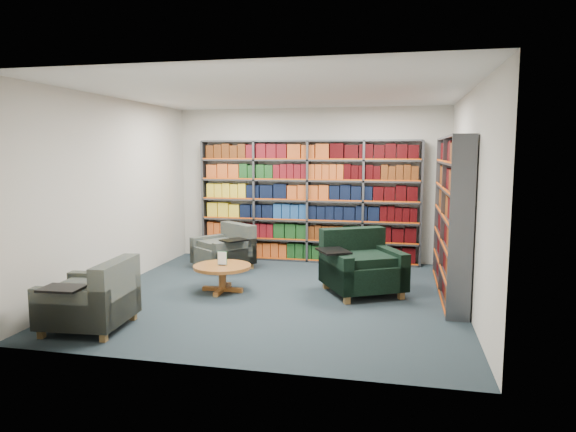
% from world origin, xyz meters
% --- Properties ---
extents(room_shell, '(5.02, 5.02, 2.82)m').
position_xyz_m(room_shell, '(0.00, 0.00, 1.40)').
color(room_shell, '#1B272E').
rests_on(room_shell, ground).
extents(bookshelf_back, '(4.00, 0.28, 2.20)m').
position_xyz_m(bookshelf_back, '(0.00, 2.34, 1.10)').
color(bookshelf_back, '#47494F').
rests_on(bookshelf_back, ground).
extents(bookshelf_right, '(0.28, 2.50, 2.20)m').
position_xyz_m(bookshelf_right, '(2.34, 0.60, 1.10)').
color(bookshelf_right, '#47494F').
rests_on(bookshelf_right, ground).
extents(chair_teal_left, '(1.16, 1.16, 0.75)m').
position_xyz_m(chair_teal_left, '(-1.27, 1.48, 0.30)').
color(chair_teal_left, '#0E1D35').
rests_on(chair_teal_left, ground).
extents(chair_green_right, '(1.32, 1.32, 0.89)m').
position_xyz_m(chair_green_right, '(1.09, 0.42, 0.36)').
color(chair_green_right, black).
rests_on(chair_green_right, ground).
extents(chair_teal_front, '(0.94, 1.07, 0.80)m').
position_xyz_m(chair_teal_front, '(-1.71, -1.80, 0.32)').
color(chair_teal_front, '#0E1D35').
rests_on(chair_teal_front, ground).
extents(coffee_table, '(0.83, 0.83, 0.58)m').
position_xyz_m(coffee_table, '(-0.84, -0.00, 0.31)').
color(coffee_table, '#9A5223').
rests_on(coffee_table, ground).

